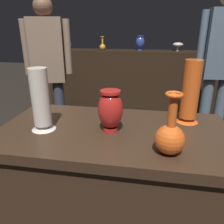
% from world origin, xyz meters
% --- Properties ---
extents(display_plinth, '(1.20, 0.64, 0.80)m').
position_xyz_m(display_plinth, '(0.00, 0.00, 0.40)').
color(display_plinth, '#382619').
rests_on(display_plinth, ground_plane).
extents(back_display_shelf, '(2.60, 0.40, 0.99)m').
position_xyz_m(back_display_shelf, '(0.00, 2.20, 0.49)').
color(back_display_shelf, black).
rests_on(back_display_shelf, ground_plane).
extents(vase_centerpiece, '(0.13, 0.13, 0.21)m').
position_xyz_m(vase_centerpiece, '(-0.01, -0.02, 0.92)').
color(vase_centerpiece, red).
rests_on(vase_centerpiece, display_plinth).
extents(vase_tall_behind, '(0.12, 0.12, 0.32)m').
position_xyz_m(vase_tall_behind, '(-0.36, -0.06, 0.95)').
color(vase_tall_behind, silver).
rests_on(vase_tall_behind, display_plinth).
extents(vase_left_accent, '(0.12, 0.12, 0.34)m').
position_xyz_m(vase_left_accent, '(0.39, 0.18, 0.96)').
color(vase_left_accent, '#E55B1E').
rests_on(vase_left_accent, display_plinth).
extents(vase_right_accent, '(0.13, 0.13, 0.26)m').
position_xyz_m(vase_right_accent, '(0.27, -0.19, 0.88)').
color(vase_right_accent, '#E55B1E').
rests_on(vase_right_accent, display_plinth).
extents(shelf_vase_right, '(0.14, 0.14, 0.11)m').
position_xyz_m(shelf_vase_right, '(0.52, 2.26, 1.07)').
color(shelf_vase_right, silver).
rests_on(shelf_vase_right, back_display_shelf).
extents(shelf_vase_left, '(0.08, 0.08, 0.19)m').
position_xyz_m(shelf_vase_left, '(-0.52, 2.16, 1.05)').
color(shelf_vase_left, orange).
rests_on(shelf_vase_left, back_display_shelf).
extents(shelf_vase_center, '(0.12, 0.12, 0.20)m').
position_xyz_m(shelf_vase_center, '(0.00, 2.27, 1.10)').
color(shelf_vase_center, '#2D429E').
rests_on(shelf_vase_center, back_display_shelf).
extents(shelf_vase_far_left, '(0.08, 0.08, 0.13)m').
position_xyz_m(shelf_vase_far_left, '(-1.04, 2.21, 1.06)').
color(shelf_vase_far_left, silver).
rests_on(shelf_vase_far_left, back_display_shelf).
extents(visitor_near_right, '(0.47, 0.20, 1.66)m').
position_xyz_m(visitor_near_right, '(0.84, 1.34, 0.98)').
color(visitor_near_right, slate).
rests_on(visitor_near_right, ground_plane).
extents(visitor_near_left, '(0.46, 0.26, 1.57)m').
position_xyz_m(visitor_near_left, '(-0.85, 1.09, 0.92)').
color(visitor_near_left, '#333847').
rests_on(visitor_near_left, ground_plane).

